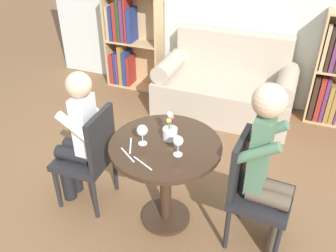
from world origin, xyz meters
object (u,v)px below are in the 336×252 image
Objects in this scene: person_left at (78,138)px; wine_glass_left at (142,131)px; chair_right at (252,188)px; flower_vase at (170,130)px; couch at (225,89)px; wine_glass_right at (178,142)px; chair_left at (91,154)px; person_right at (269,167)px; bookshelf_left at (128,42)px.

wine_glass_left is (0.58, -0.03, 0.23)m from person_left.
flower_vase is (-0.64, 0.01, 0.33)m from chair_right.
couch is 2.06m from wine_glass_right.
chair_left is at bearing 97.42° from chair_right.
chair_left is 0.62m from wine_glass_left.
wine_glass_right is at bearing 107.12° from person_right.
person_left is 1.47m from person_right.
flower_vase reaches higher than wine_glass_left.
chair_left is 1.39m from person_right.
bookshelf_left reaches higher than chair_right.
wine_glass_left is at bearing 102.39° from chair_right.
person_right is 8.66× the size of wine_glass_right.
bookshelf_left is 1.05× the size of person_left.
bookshelf_left reaches higher than wine_glass_right.
chair_right is at bearing 9.10° from wine_glass_left.
bookshelf_left reaches higher than flower_vase.
flower_vase is (0.65, 0.10, 0.33)m from chair_left.
chair_right is 0.72m from flower_vase.
bookshelf_left is 2.99m from person_right.
wine_glass_left is at bearing -139.05° from flower_vase.
couch is 10.34× the size of wine_glass_left.
bookshelf_left reaches higher than wine_glass_left.
wine_glass_right is (1.54, -2.24, 0.25)m from bookshelf_left.
couch is 1.21× the size of person_right.
flower_vase is at bearing 96.83° from chair_left.
bookshelf_left reaches higher than person_left.
person_right reaches higher than bookshelf_left.
wine_glass_left is 0.28m from wine_glass_right.
bookshelf_left is at bearing 47.97° from chair_right.
wine_glass_right reaches higher than chair_right.
bookshelf_left is 2.31m from chair_left.
bookshelf_left is 2.52m from flower_vase.
wine_glass_right is (0.28, -0.03, 0.00)m from wine_glass_left.
person_right is at bearing -92.38° from chair_right.
bookshelf_left is at bearing 169.52° from couch.
couch is 1.31× the size of person_left.
couch is 1.47m from bookshelf_left.
wine_glass_left is at bearing 101.02° from person_right.
person_right is at bearing 91.49° from person_left.
wine_glass_right is (-0.60, -0.15, 0.15)m from person_right.
person_right is at bearing 91.50° from chair_left.
person_right reaches higher than chair_left.
couch is 2.03m from wine_glass_left.
couch is at bearing -10.48° from bookshelf_left.
flower_vase is (0.01, -1.81, 0.51)m from couch.
person_right is 5.87× the size of flower_vase.
wine_glass_right is 0.21m from flower_vase.
person_right is (0.73, -1.83, 0.40)m from couch.
chair_right is 1.39m from person_left.
person_left reaches higher than wine_glass_right.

